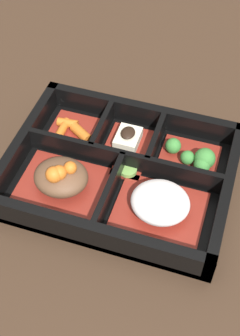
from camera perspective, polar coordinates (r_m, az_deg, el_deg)
ground_plane at (r=0.67m, az=-0.00°, el=-1.36°), size 3.00×3.00×0.00m
bento_base at (r=0.67m, az=-0.00°, el=-1.09°), size 0.31×0.24×0.01m
bento_rim at (r=0.66m, az=0.06°, el=0.10°), size 0.31×0.24×0.04m
bowl_rice at (r=0.61m, az=4.90°, el=-4.44°), size 0.12×0.10×0.04m
bowl_stew at (r=0.64m, az=-7.19°, el=-1.29°), size 0.12×0.10×0.05m
bowl_greens at (r=0.67m, az=8.92°, el=1.28°), size 0.08×0.07×0.04m
bowl_tofu at (r=0.69m, az=0.97°, el=3.39°), size 0.06×0.07×0.03m
bowl_carrots at (r=0.72m, az=-5.77°, el=4.63°), size 0.07×0.07×0.02m
bowl_pickles at (r=0.66m, az=0.90°, el=-0.07°), size 0.04×0.04×0.01m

